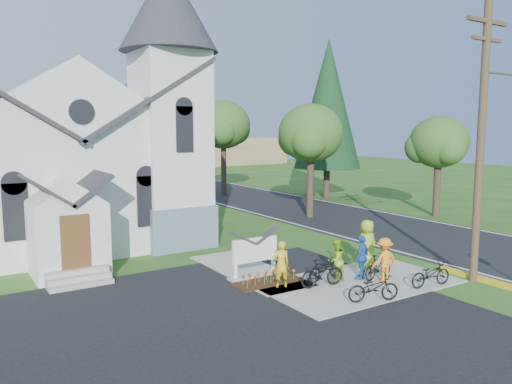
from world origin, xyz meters
TOP-DOWN VIEW (x-y plane):
  - ground at (0.00, 0.00)m, footprint 120.00×120.00m
  - parking_lot at (-7.00, -2.00)m, footprint 20.00×16.00m
  - road at (10.00, 15.00)m, footprint 8.00×90.00m
  - sidewalk at (1.50, 0.50)m, footprint 7.00×4.00m
  - church at (-5.48, 12.48)m, footprint 12.35×12.00m
  - church_sign at (-1.20, 3.20)m, footprint 2.20×0.40m
  - flower_bed at (-1.20, 2.30)m, footprint 2.60×1.10m
  - utility_pole at (5.36, -1.50)m, footprint 3.45×0.28m
  - tree_road_near at (8.50, 12.00)m, footprint 4.00×4.00m
  - tree_road_mid at (9.00, 24.00)m, footprint 4.40×4.40m
  - tree_road_far at (15.50, 8.00)m, footprint 3.60×3.60m
  - conifer at (15.00, 18.00)m, footprint 5.20×5.20m
  - distant_hills at (3.36, 56.33)m, footprint 61.00×10.00m
  - cyclist_0 at (-1.15, 1.58)m, footprint 0.69×0.55m
  - bike_0 at (0.65, 1.36)m, footprint 1.91×0.99m
  - cyclist_1 at (0.87, 1.04)m, footprint 0.86×0.72m
  - bike_1 at (0.06, 0.82)m, footprint 1.73×0.71m
  - cyclist_2 at (1.88, 0.74)m, footprint 1.04×0.75m
  - bike_2 at (0.48, -1.20)m, footprint 1.81×1.15m
  - cyclist_3 at (2.34, 0.08)m, footprint 1.11×0.73m
  - bike_3 at (2.40, 0.41)m, footprint 1.61×0.66m
  - cyclist_4 at (3.02, 1.63)m, footprint 0.97×0.65m
  - bike_4 at (3.28, -1.20)m, footprint 1.77×0.80m

SIDE VIEW (x-z plane):
  - ground at x=0.00m, z-range 0.00..0.00m
  - parking_lot at x=-7.00m, z-range 0.00..0.02m
  - road at x=10.00m, z-range 0.00..0.02m
  - sidewalk at x=1.50m, z-range 0.00..0.05m
  - flower_bed at x=-1.20m, z-range 0.00..0.07m
  - bike_4 at x=3.28m, z-range 0.05..0.95m
  - bike_2 at x=0.48m, z-range 0.05..0.95m
  - bike_3 at x=2.40m, z-range 0.05..0.99m
  - bike_0 at x=0.65m, z-range 0.05..1.01m
  - bike_1 at x=0.06m, z-range 0.05..1.06m
  - cyclist_1 at x=0.87m, z-range 0.05..1.61m
  - cyclist_3 at x=2.34m, z-range 0.05..1.66m
  - cyclist_2 at x=1.88m, z-range 0.05..1.69m
  - cyclist_0 at x=-1.15m, z-range 0.05..1.69m
  - cyclist_4 at x=3.02m, z-range 0.05..2.00m
  - church_sign at x=-1.20m, z-range 0.18..1.88m
  - distant_hills at x=3.36m, z-range -0.63..4.97m
  - tree_road_far at x=15.50m, z-range 1.48..7.78m
  - tree_road_near at x=8.50m, z-range 1.68..8.73m
  - church at x=-5.48m, z-range -1.25..11.75m
  - utility_pole at x=5.36m, z-range 0.40..10.40m
  - tree_road_mid at x=9.00m, z-range 1.88..9.68m
  - conifer at x=15.00m, z-range 1.19..13.59m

